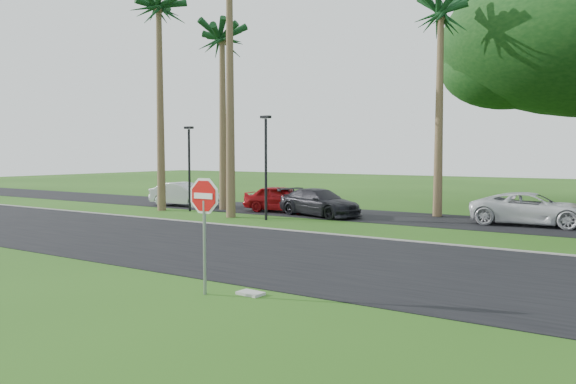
# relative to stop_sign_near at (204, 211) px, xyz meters

# --- Properties ---
(ground) EXTENTS (120.00, 120.00, 0.00)m
(ground) POSITION_rel_stop_sign_near_xyz_m (-0.50, 3.00, -1.77)
(ground) COLOR #224812
(ground) RESTS_ON ground
(road) EXTENTS (120.00, 8.00, 0.02)m
(road) POSITION_rel_stop_sign_near_xyz_m (-0.50, 5.00, -1.76)
(road) COLOR black
(road) RESTS_ON ground
(parking_strip) EXTENTS (120.00, 5.00, 0.02)m
(parking_strip) POSITION_rel_stop_sign_near_xyz_m (-0.50, 15.50, -1.76)
(parking_strip) COLOR black
(parking_strip) RESTS_ON ground
(curb) EXTENTS (120.00, 0.12, 0.06)m
(curb) POSITION_rel_stop_sign_near_xyz_m (-0.50, 9.05, -1.74)
(curb) COLOR gray
(curb) RESTS_ON ground
(stop_sign_near) EXTENTS (1.05, 0.07, 2.62)m
(stop_sign_near) POSITION_rel_stop_sign_near_xyz_m (0.00, 0.00, 0.00)
(stop_sign_near) COLOR gray
(stop_sign_near) RESTS_ON ground
(palm_left_far) EXTENTS (5.00, 5.00, 11.50)m
(palm_left_far) POSITION_rel_stop_sign_near_xyz_m (-13.50, 12.00, 8.36)
(palm_left_far) COLOR brown
(palm_left_far) RESTS_ON ground
(palm_left_mid) EXTENTS (5.00, 5.00, 10.00)m
(palm_left_mid) POSITION_rel_stop_sign_near_xyz_m (-11.00, 14.00, 6.90)
(palm_left_mid) COLOR brown
(palm_left_mid) RESTS_ON ground
(palm_center) EXTENTS (5.00, 5.00, 10.50)m
(palm_center) POSITION_rel_stop_sign_near_xyz_m (-0.50, 17.00, 7.39)
(palm_center) COLOR brown
(palm_center) RESTS_ON ground
(streetlight_left) EXTENTS (0.45, 0.25, 4.34)m
(streetlight_left) POSITION_rel_stop_sign_near_xyz_m (-12.00, 12.50, 0.72)
(streetlight_left) COLOR black
(streetlight_left) RESTS_ON ground
(streetlight_right) EXTENTS (0.45, 0.25, 4.64)m
(streetlight_right) POSITION_rel_stop_sign_near_xyz_m (-6.50, 11.50, 0.88)
(streetlight_right) COLOR black
(streetlight_right) RESTS_ON ground
(car_silver) EXTENTS (4.12, 1.72, 1.33)m
(car_silver) POSITION_rel_stop_sign_near_xyz_m (-13.99, 14.21, -1.11)
(car_silver) COLOR silver
(car_silver) RESTS_ON ground
(car_red) EXTENTS (4.07, 1.95, 1.34)m
(car_red) POSITION_rel_stop_sign_near_xyz_m (-7.72, 14.64, -1.10)
(car_red) COLOR #9C0D11
(car_red) RESTS_ON ground
(car_dark) EXTENTS (4.71, 2.83, 1.28)m
(car_dark) POSITION_rel_stop_sign_near_xyz_m (-5.24, 14.12, -1.14)
(car_dark) COLOR black
(car_dark) RESTS_ON ground
(car_minivan) EXTENTS (4.96, 2.51, 1.34)m
(car_minivan) POSITION_rel_stop_sign_near_xyz_m (3.81, 15.91, -1.10)
(car_minivan) COLOR silver
(car_minivan) RESTS_ON ground
(utility_slab) EXTENTS (0.57, 0.39, 0.06)m
(utility_slab) POSITION_rel_stop_sign_near_xyz_m (0.82, 0.51, -1.74)
(utility_slab) COLOR #A7A79E
(utility_slab) RESTS_ON ground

